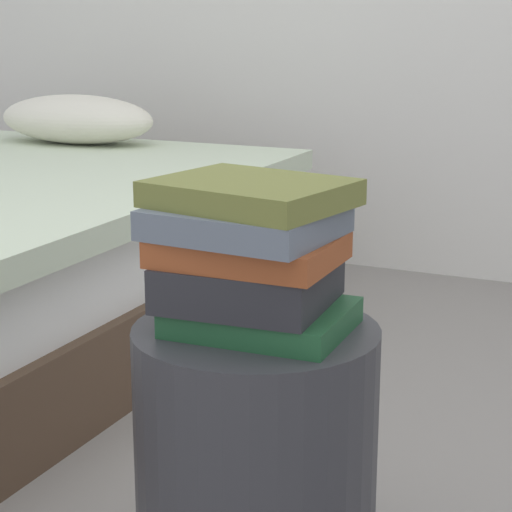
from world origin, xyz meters
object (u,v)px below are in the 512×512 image
object	(u,v)px
book_slate	(245,221)
book_olive	(250,193)
book_charcoal	(249,282)
side_table	(256,466)
book_forest	(263,317)
book_rust	(249,249)

from	to	relation	value
book_slate	book_olive	distance (m)	0.04
book_slate	book_charcoal	bearing A→B (deg)	91.46
side_table	book_forest	world-z (taller)	book_forest
book_forest	book_rust	size ratio (longest dim) A/B	0.99
book_rust	book_slate	world-z (taller)	book_slate
book_forest	book_slate	world-z (taller)	book_slate
book_charcoal	book_olive	size ratio (longest dim) A/B	0.89
book_charcoal	book_rust	xyz separation A→B (m)	(0.00, -0.01, 0.05)
book_forest	book_olive	size ratio (longest dim) A/B	0.96
book_charcoal	book_rust	world-z (taller)	book_rust
book_forest	book_charcoal	world-z (taller)	book_charcoal
book_forest	book_slate	bearing A→B (deg)	-150.41
book_rust	book_olive	world-z (taller)	book_olive
book_rust	book_olive	distance (m)	0.08
side_table	book_olive	xyz separation A→B (m)	(-0.01, -0.00, 0.42)
book_forest	book_charcoal	distance (m)	0.05
side_table	book_forest	size ratio (longest dim) A/B	1.79
book_charcoal	book_olive	world-z (taller)	book_olive
side_table	book_charcoal	xyz separation A→B (m)	(-0.01, 0.00, 0.29)
book_slate	book_olive	world-z (taller)	book_olive
book_olive	book_forest	bearing A→B (deg)	30.16
book_forest	book_charcoal	size ratio (longest dim) A/B	1.08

